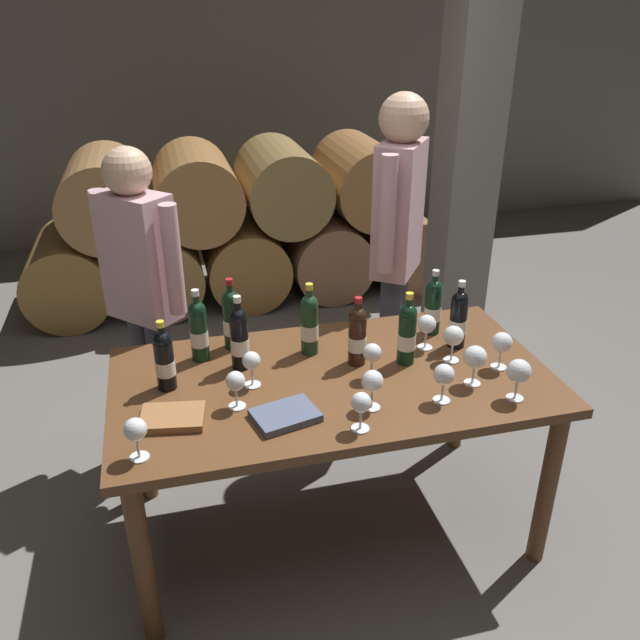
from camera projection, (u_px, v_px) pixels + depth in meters
ground_plane at (331, 523)px, 2.85m from camera, size 14.00×14.00×0.00m
cellar_back_wall at (211, 83)px, 5.88m from camera, size 10.00×0.24×2.80m
barrel_stack at (241, 227)px, 4.87m from camera, size 3.12×0.90×1.15m
stone_pillar at (469, 141)px, 3.95m from camera, size 0.32×0.32×2.60m
dining_table at (332, 396)px, 2.56m from camera, size 1.70×0.90×0.76m
wine_bottle_0 at (310, 324)px, 2.63m from camera, size 0.07×0.07×0.31m
wine_bottle_1 at (239, 338)px, 2.52m from camera, size 0.07×0.07×0.31m
wine_bottle_2 at (232, 319)px, 2.67m from camera, size 0.07×0.07×0.31m
wine_bottle_3 at (433, 306)px, 2.80m from camera, size 0.07×0.07×0.29m
wine_bottle_4 at (357, 335)px, 2.56m from camera, size 0.07×0.07×0.29m
wine_bottle_5 at (407, 333)px, 2.56m from camera, size 0.07×0.07×0.31m
wine_bottle_6 at (458, 318)px, 2.68m from camera, size 0.07×0.07×0.30m
wine_bottle_7 at (164, 359)px, 2.39m from camera, size 0.07×0.07×0.28m
wine_bottle_8 at (199, 330)px, 2.58m from camera, size 0.07×0.07×0.31m
wine_glass_0 at (519, 372)px, 2.33m from camera, size 0.09×0.09×0.16m
wine_glass_1 at (454, 337)px, 2.57m from camera, size 0.08×0.08×0.16m
wine_glass_2 at (475, 358)px, 2.42m from camera, size 0.09×0.09×0.16m
wine_glass_3 at (251, 362)px, 2.41m from camera, size 0.07×0.07×0.14m
wine_glass_4 at (427, 325)px, 2.67m from camera, size 0.08×0.08×0.15m
wine_glass_5 at (135, 431)px, 2.02m from camera, size 0.07×0.07×0.15m
wine_glass_6 at (372, 382)px, 2.27m from camera, size 0.08×0.08×0.15m
wine_glass_7 at (444, 376)px, 2.32m from camera, size 0.08×0.08×0.15m
wine_glass_8 at (362, 404)px, 2.16m from camera, size 0.07×0.07×0.14m
wine_glass_9 at (502, 343)px, 2.53m from camera, size 0.08×0.08×0.16m
wine_glass_10 at (236, 383)px, 2.28m from camera, size 0.07×0.07×0.15m
wine_glass_11 at (372, 354)px, 2.46m from camera, size 0.07×0.07×0.15m
tasting_notebook at (285, 415)px, 2.26m from camera, size 0.25×0.21×0.03m
leather_ledger at (173, 418)px, 2.24m from camera, size 0.24×0.19×0.03m
sommelier_presenting at (397, 235)px, 3.16m from camera, size 0.33×0.42×1.72m
taster_seated_left at (142, 285)px, 2.91m from camera, size 0.37×0.38×1.54m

